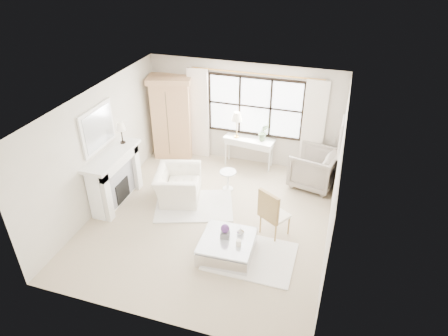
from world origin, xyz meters
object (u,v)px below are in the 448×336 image
Objects in this scene: armoire at (172,117)px; club_armchair at (178,185)px; coffee_table at (227,247)px; console_table at (249,152)px.

armoire is 2.29m from club_armchair.
armoire is 2.01× the size of club_armchair.
coffee_table is (2.59, -3.42, -0.96)m from armoire.
armoire reaches higher than club_armchair.
coffee_table is at bearing -67.33° from armoire.
club_armchair is (0.94, -1.94, -0.78)m from armoire.
console_table reaches higher than club_armchair.
console_table is at bearing -45.47° from club_armchair.
armoire is 4.39m from coffee_table.
console_table is at bearing -13.76° from armoire.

